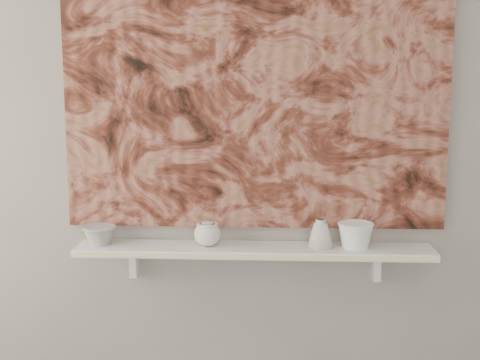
# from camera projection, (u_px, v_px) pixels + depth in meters

# --- Properties ---
(wall_back) EXTENTS (3.60, 0.00, 3.60)m
(wall_back) POSITION_uv_depth(u_px,v_px,m) (255.00, 137.00, 2.64)
(wall_back) COLOR gray
(wall_back) RESTS_ON floor
(shelf) EXTENTS (1.40, 0.18, 0.03)m
(shelf) POSITION_uv_depth(u_px,v_px,m) (254.00, 250.00, 2.62)
(shelf) COLOR white
(shelf) RESTS_ON wall_back
(shelf_stripe) EXTENTS (1.40, 0.01, 0.02)m
(shelf_stripe) POSITION_uv_depth(u_px,v_px,m) (253.00, 257.00, 2.53)
(shelf_stripe) COLOR beige
(shelf_stripe) RESTS_ON shelf
(bracket_left) EXTENTS (0.03, 0.06, 0.12)m
(bracket_left) POSITION_uv_depth(u_px,v_px,m) (134.00, 262.00, 2.72)
(bracket_left) COLOR white
(bracket_left) RESTS_ON wall_back
(bracket_right) EXTENTS (0.03, 0.06, 0.12)m
(bracket_right) POSITION_uv_depth(u_px,v_px,m) (376.00, 265.00, 2.67)
(bracket_right) COLOR white
(bracket_right) RESTS_ON wall_back
(painting) EXTENTS (1.50, 0.02, 1.10)m
(painting) POSITION_uv_depth(u_px,v_px,m) (255.00, 89.00, 2.59)
(painting) COLOR brown
(painting) RESTS_ON wall_back
(house_motif) EXTENTS (0.09, 0.00, 0.08)m
(house_motif) POSITION_uv_depth(u_px,v_px,m) (369.00, 169.00, 2.61)
(house_motif) COLOR black
(house_motif) RESTS_ON painting
(bowl_grey) EXTENTS (0.16, 0.16, 0.08)m
(bowl_grey) POSITION_uv_depth(u_px,v_px,m) (99.00, 235.00, 2.64)
(bowl_grey) COLOR #A1A19F
(bowl_grey) RESTS_ON shelf
(cup_cream) EXTENTS (0.11, 0.11, 0.10)m
(cup_cream) POSITION_uv_depth(u_px,v_px,m) (207.00, 234.00, 2.62)
(cup_cream) COLOR silver
(cup_cream) RESTS_ON shelf
(bell_vessel) EXTENTS (0.12, 0.12, 0.11)m
(bell_vessel) POSITION_uv_depth(u_px,v_px,m) (321.00, 233.00, 2.59)
(bell_vessel) COLOR silver
(bell_vessel) RESTS_ON shelf
(bowl_white) EXTENTS (0.17, 0.17, 0.10)m
(bowl_white) POSITION_uv_depth(u_px,v_px,m) (356.00, 235.00, 2.59)
(bowl_white) COLOR white
(bowl_white) RESTS_ON shelf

